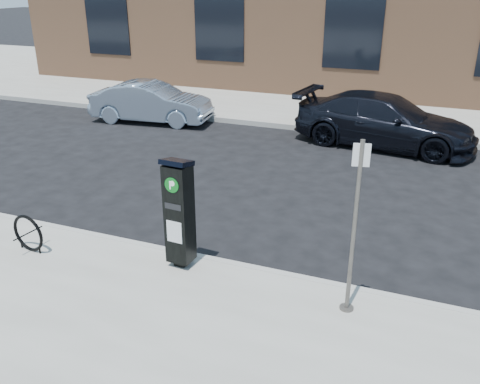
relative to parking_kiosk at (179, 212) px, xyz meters
The scene contains 9 objects.
ground 1.12m from the parking_kiosk, 57.45° to the left, with size 120.00×120.00×0.00m, color black.
sidewalk_far 14.39m from the parking_kiosk, 89.10° to the left, with size 60.00×12.00×0.15m, color gray.
curb_near 1.04m from the parking_kiosk, 55.90° to the left, with size 60.00×0.12×0.16m, color #9E9B93.
curb_far 8.43m from the parking_kiosk, 88.47° to the left, with size 60.00×0.12×0.16m, color #9E9B93.
parking_kiosk is the anchor object (origin of this frame).
sign_pole 2.58m from the parking_kiosk, ahead, with size 0.20×0.19×2.33m.
bike_rack 2.58m from the parking_kiosk, 168.24° to the right, with size 0.63×0.12×0.63m.
car_silver 9.14m from the parking_kiosk, 123.53° to the left, with size 1.31×3.75×1.24m, color #92A4BA.
car_dark 8.02m from the parking_kiosk, 75.38° to the left, with size 1.93×4.74×1.37m, color black.
Camera 1 is at (3.08, -6.27, 4.19)m, focal length 38.00 mm.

